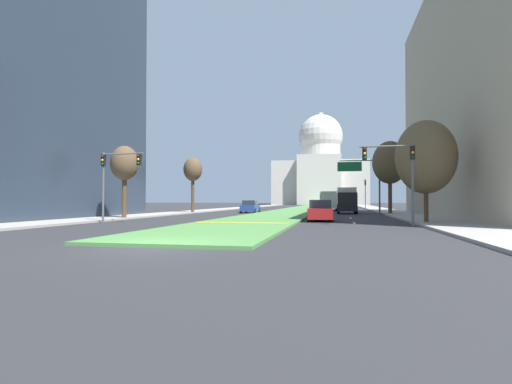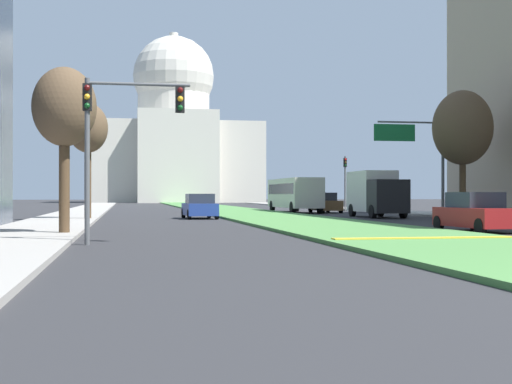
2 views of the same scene
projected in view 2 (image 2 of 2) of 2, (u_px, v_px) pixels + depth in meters
The scene contains 18 objects.
ground_plane at pixel (215, 209), 78.57m from camera, with size 303.25×303.25×0.00m, color #2B2B2D.
grass_median at pixel (223, 210), 71.79m from camera, with size 6.94×124.06×0.14m, color #4C8442.
median_curb_nose at pixel (426, 238), 23.32m from camera, with size 6.25×0.50×0.04m, color gold.
lane_dashes_right at pixel (384, 218), 47.84m from camera, with size 0.16×38.49×0.01m.
sidewalk_left at pixel (83, 212), 62.63m from camera, with size 4.00×124.06×0.15m, color #9E9991.
sidewalk_right at pixel (373, 210), 67.38m from camera, with size 4.00×124.06×0.15m, color #9E9991.
capitol_building at pixel (174, 138), 145.72m from camera, with size 34.18×26.25×34.59m.
traffic_light_near_left at pixel (115, 123), 22.46m from camera, with size 3.34×0.35×5.20m.
traffic_light_far_right at pixel (345, 176), 67.72m from camera, with size 0.28×0.35×5.20m.
overhead_guide_sign at pixel (418, 148), 46.98m from camera, with size 4.88×0.20×6.50m.
street_tree_left_near at pixel (64, 109), 26.88m from camera, with size 2.39×2.39×6.36m.
street_tree_left_mid at pixel (88, 130), 43.06m from camera, with size 2.39×2.39×7.07m.
street_tree_right_mid at pixel (462, 128), 46.90m from camera, with size 3.91×3.91×8.39m.
sedan_lead_stopped at pixel (477, 213), 30.07m from camera, with size 2.12×4.46×1.67m.
sedan_midblock at pixel (200, 207), 46.63m from camera, with size 2.07×4.41×1.62m.
sedan_distant at pixel (325, 203), 61.57m from camera, with size 2.06×4.27×1.73m.
box_truck_delivery at pixel (376, 193), 49.35m from camera, with size 2.40×6.40×3.20m.
city_bus at pixel (294, 192), 62.67m from camera, with size 2.62×11.00×2.95m.
Camera 2 is at (-9.60, -9.19, 1.57)m, focal length 50.39 mm.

